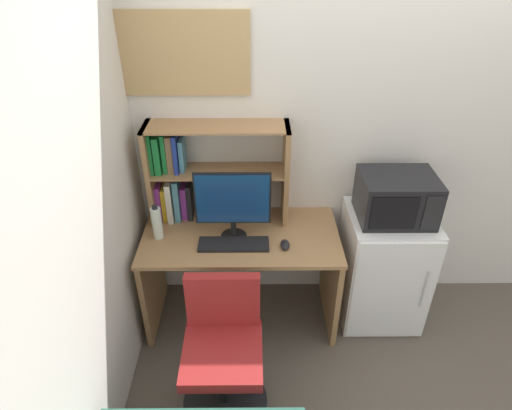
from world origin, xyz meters
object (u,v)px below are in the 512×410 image
Objects in this scene: wall_corkboard at (184,54)px; mini_fridge at (383,267)px; monitor at (233,202)px; computer_mouse at (285,245)px; desk_chair at (224,356)px; keyboard at (234,244)px; hutch_bookshelf at (194,172)px; microwave at (396,197)px; water_bottle at (157,223)px.

mini_fridge is at bearing -12.05° from wall_corkboard.
monitor is 0.61× the size of wall_corkboard.
desk_chair is at bearing -124.62° from computer_mouse.
hutch_bookshelf is at bearing 128.28° from keyboard.
mini_fridge is 1.94m from wall_corkboard.
microwave is (0.00, 0.00, 0.57)m from mini_fridge.
water_bottle reaches higher than desk_chair.
hutch_bookshelf is 0.55m from keyboard.
mini_fridge is at bearing 8.55° from keyboard.
keyboard is at bearing -57.46° from wall_corkboard.
microwave is (1.04, 0.16, 0.25)m from keyboard.
monitor is (0.26, -0.25, -0.08)m from hutch_bookshelf.
wall_corkboard is at bearing 128.44° from monitor.
monitor reaches higher than desk_chair.
microwave is at bearing 2.35° from water_bottle.
keyboard is 1.19m from wall_corkboard.
keyboard is 0.67m from desk_chair.
hutch_bookshelf is 1.32m from microwave.
hutch_bookshelf is 1.17m from desk_chair.
wall_corkboard is (-0.23, 0.99, 1.45)m from desk_chair.
desk_chair is (-0.05, -0.56, -0.38)m from keyboard.
hutch_bookshelf is at bearing 149.05° from computer_mouse.
mini_fridge is (1.30, -0.18, -0.67)m from hutch_bookshelf.
monitor is 1.04m from microwave.
monitor is 1.20m from mini_fridge.
monitor is 0.43m from computer_mouse.
water_bottle is at bearing -133.36° from hutch_bookshelf.
mini_fridge is (1.04, 0.07, -0.59)m from monitor.
hutch_bookshelf is at bearing 136.72° from monitor.
monitor is 1.97× the size of water_bottle.
hutch_bookshelf is 1.07× the size of mini_fridge.
water_bottle reaches higher than computer_mouse.
monitor reaches higher than water_bottle.
hutch_bookshelf reaches higher than water_bottle.
desk_chair is 1.77m from wall_corkboard.
desk_chair is (-1.09, -0.72, -0.63)m from microwave.
water_bottle is at bearing -177.76° from mini_fridge.
keyboard is 1.08m from microwave.
desk_chair is 1.09× the size of wall_corkboard.
computer_mouse is 0.22× the size of microwave.
monitor reaches higher than keyboard.
computer_mouse is 0.13× the size of wall_corkboard.
computer_mouse is 0.77m from microwave.
keyboard is 0.51m from water_bottle.
wall_corkboard reaches higher than keyboard.
mini_fridge is at bearing -90.15° from microwave.
microwave is at bearing -7.76° from hutch_bookshelf.
wall_corkboard is at bearing 167.95° from mini_fridge.
keyboard is (0.00, -0.09, -0.26)m from monitor.
hutch_bookshelf is 0.37m from monitor.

